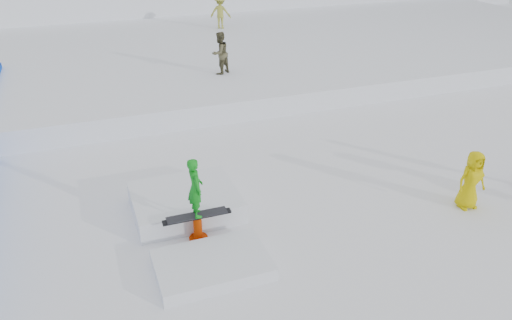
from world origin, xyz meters
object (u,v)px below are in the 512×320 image
object	(u,v)px
jib_rail_feature	(192,216)
spectator_yellow	(471,180)
walker_ygreen	(220,12)
walker_olive	(220,53)

from	to	relation	value
jib_rail_feature	spectator_yellow	bearing A→B (deg)	-13.02
spectator_yellow	jib_rail_feature	world-z (taller)	jib_rail_feature
walker_ygreen	jib_rail_feature	world-z (taller)	walker_ygreen
walker_ygreen	spectator_yellow	size ratio (longest dim) A/B	1.14
walker_olive	walker_ygreen	distance (m)	8.64
jib_rail_feature	walker_olive	bearing A→B (deg)	69.19
walker_ygreen	jib_rail_feature	size ratio (longest dim) A/B	0.41
spectator_yellow	jib_rail_feature	xyz separation A→B (m)	(-6.90, 1.59, -0.48)
walker_olive	walker_ygreen	size ratio (longest dim) A/B	0.95
walker_ygreen	spectator_yellow	xyz separation A→B (m)	(0.87, -19.14, -0.91)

